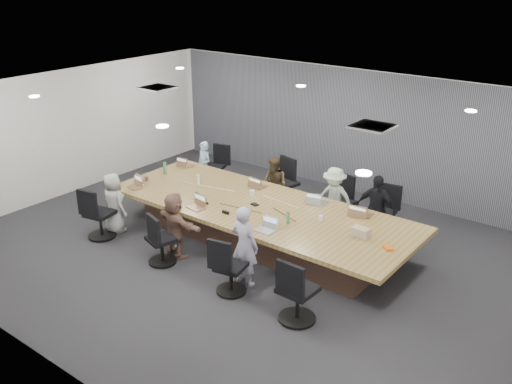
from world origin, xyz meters
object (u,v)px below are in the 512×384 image
Objects in this scene: chair_4 at (100,217)px; bottle_green_left at (165,168)px; chair_7 at (298,294)px; person_5 at (175,225)px; laptop_6 at (265,231)px; canvas_bag at (361,232)px; chair_0 at (214,170)px; person_0 at (204,166)px; chair_6 at (231,271)px; person_6 at (245,246)px; conference_table at (259,222)px; stapler at (226,212)px; laptop_0 at (187,166)px; chair_5 at (161,243)px; bottle_green_right at (288,217)px; laptop_4 at (135,187)px; person_4 at (114,203)px; person_1 at (275,185)px; laptop_5 at (196,208)px; chair_3 at (383,216)px; person_2 at (334,199)px; laptop_3 at (362,214)px; bottle_clear at (198,179)px; laptop_1 at (259,186)px; person_3 at (376,209)px; mug_brown at (146,179)px; chair_2 at (342,206)px; snack_packet at (388,248)px; laptop_2 at (319,202)px.

bottle_green_left is (-0.12, 1.85, 0.45)m from chair_4.
person_5 is at bearing 174.87° from chair_7.
canvas_bag reaches higher than laptop_6.
person_0 is at bearing 73.22° from chair_0.
chair_6 is 0.47m from person_6.
conference_table is 0.79m from stapler.
laptop_0 is 4.79m from canvas_bag.
chair_5 is 2.26m from bottle_green_right.
person_6 is at bearing 2.27° from laptop_4.
person_4 reaches higher than bottle_green_right.
person_1 is (1.91, 3.05, 0.18)m from chair_4.
laptop_5 is 0.24× the size of person_6.
bottle_green_right is at bearing 58.75° from chair_3.
laptop_4 is (-3.35, -2.15, 0.11)m from person_2.
person_2 is at bearing 157.40° from chair_0.
chair_0 is at bearing 135.51° from laptop_5.
chair_5 is at bearing 38.16° from laptop_3.
person_5 is 2.02m from bottle_green_right.
canvas_bag is (1.37, 1.36, 0.12)m from person_6.
laptop_4 is 1.28m from bottle_clear.
canvas_bag is (2.71, -0.79, 0.07)m from laptop_1.
person_3 reaches higher than canvas_bag.
bottle_clear is (-3.36, -1.58, 0.46)m from chair_3.
person_4 is at bearing -145.73° from person_2.
mug_brown is (-2.65, -0.38, 0.39)m from conference_table.
person_0 is 0.96× the size of person_5.
chair_3 is 0.45m from person_3.
person_5 is at bearing -126.38° from person_2.
chair_5 is 0.58× the size of person_3.
laptop_1 is at bearing 127.72° from conference_table.
chair_3 is 2.75× the size of canvas_bag.
canvas_bag is (4.75, -0.14, -0.05)m from bottle_green_left.
chair_6 is 0.56× the size of person_6.
chair_3 is at bearing 67.46° from laptop_6.
chair_2 is at bearing 30.99° from mug_brown.
chair_4 is 1.68m from chair_5.
snack_packet reaches higher than chair_0.
laptop_4 is 0.97m from bottle_green_left.
person_5 reaches higher than mug_brown.
laptop_2 is 0.26× the size of person_4.
chair_0 reaches higher than laptop_0.
person_2 is (3.44, -0.35, 0.25)m from chair_0.
bottle_green_left is (-1.79, 0.95, 0.12)m from laptop_5.
laptop_6 is (-0.09, -2.50, 0.37)m from chair_2.
chair_7 is 3.42× the size of bottle_green_left.
canvas_bag is at bearing 9.65° from chair_4.
canvas_bag is at bearing 143.54° from chair_0.
laptop_2 is at bearing 3.38° from person_0.
chair_3 is at bearing 50.53° from stapler.
bottle_green_right is 1.26× the size of snack_packet.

